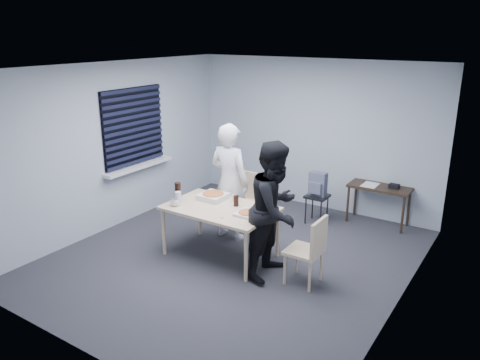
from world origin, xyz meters
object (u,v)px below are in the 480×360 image
Objects in this scene: backpack at (318,184)px; mug_a at (175,203)px; soda_bottle at (178,193)px; person_white at (230,182)px; person_black at (275,210)px; chair_right at (310,247)px; dining_table at (220,211)px; mug_b at (235,198)px; chair_far at (247,196)px; stool at (317,201)px; side_table at (379,191)px.

mug_a is (-1.19, -2.11, 0.10)m from backpack.
soda_bottle is (-1.25, -1.97, 0.19)m from backpack.
person_white is 1.00× the size of person_black.
chair_right is at bearing 158.78° from person_white.
dining_table is at bearing 28.61° from mug_a.
chair_right is 1.79m from person_white.
chair_right reaches higher than mug_a.
mug_a reaches higher than mug_b.
dining_table is 0.84× the size of person_white.
chair_far is 0.50× the size of person_white.
soda_bottle is (-2.00, -0.12, 0.35)m from chair_right.
soda_bottle reaches higher than backpack.
stool is at bearing 70.67° from dining_table.
dining_table is 3.86× the size of backpack.
chair_far is 7.24× the size of mug_a.
chair_far is 8.90× the size of mug_b.
backpack is 3.14× the size of mug_a.
chair_right is 3.09× the size of soda_bottle.
side_table is at bearing 11.55° from backpack.
side_table reaches higher than stool.
person_white is 6.15× the size of soda_bottle.
soda_bottle is at bearing -165.40° from dining_table.
person_black reaches higher than chair_far.
dining_table is 1.67× the size of chair_far.
backpack is 1.62m from mug_b.
stool is 1.68m from mug_b.
chair_far is 1.15m from backpack.
mug_a is at bearing 100.74° from person_black.
chair_right is at bearing -34.62° from chair_far.
side_table is at bearing 35.77° from chair_far.
stool is 4.81× the size of mug_b.
chair_far is 0.50× the size of person_black.
person_black is at bearing 10.74° from mug_a.
person_white reaches higher than stool.
mug_a is 0.85m from mug_b.
chair_far is at bearing -160.60° from backpack.
chair_far reaches higher than mug_a.
side_table is at bearing 54.66° from mug_b.
mug_a is at bearing -172.42° from chair_right.
person_white is at bearing 71.15° from mug_a.
stool is 2.46m from mug_a.
mug_b is (-0.59, -1.51, 0.10)m from backpack.
chair_far reaches higher than backpack.
chair_far is at bearing 45.22° from person_black.
mug_b is (-0.59, -1.52, 0.40)m from stool.
person_black is 17.70× the size of mug_b.
person_white reaches higher than soda_bottle.
person_black is 3.68× the size of stool.
mug_b is (0.60, 0.60, -0.00)m from mug_a.
backpack is (-0.85, -0.52, 0.10)m from side_table.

